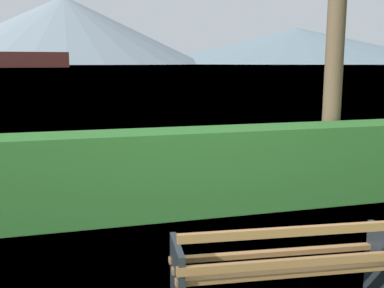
% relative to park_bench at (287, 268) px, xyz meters
% --- Properties ---
extents(water_surface, '(620.00, 620.00, 0.00)m').
position_rel_park_bench_xyz_m(water_surface, '(0.01, 309.24, -0.43)').
color(water_surface, slate).
rests_on(water_surface, ground_plane).
extents(park_bench, '(1.88, 0.75, 0.87)m').
position_rel_park_bench_xyz_m(park_bench, '(0.00, 0.00, 0.00)').
color(park_bench, olive).
rests_on(park_bench, ground_plane).
extents(hedge_row, '(11.24, 0.70, 1.14)m').
position_rel_park_bench_xyz_m(hedge_row, '(0.01, 2.78, 0.14)').
color(hedge_row, '#2D6B28').
rests_on(hedge_row, ground_plane).
extents(distant_hills, '(810.49, 384.93, 72.97)m').
position_rel_park_bench_xyz_m(distant_hills, '(78.18, 543.67, 27.86)').
color(distant_hills, slate).
rests_on(distant_hills, ground_plane).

